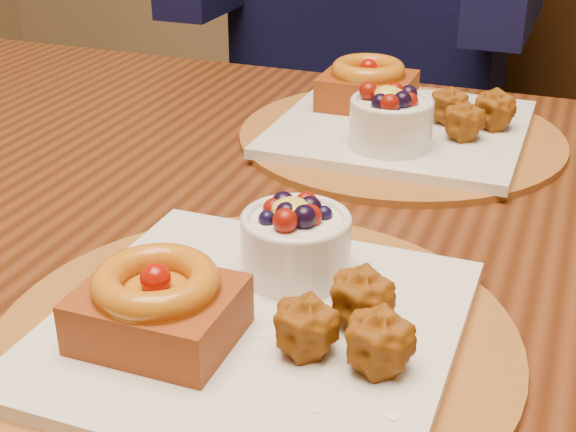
# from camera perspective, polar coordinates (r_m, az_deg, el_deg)

# --- Properties ---
(dining_table) EXTENTS (1.60, 0.90, 0.76)m
(dining_table) POSITION_cam_1_polar(r_m,az_deg,el_deg) (0.80, 3.92, -4.99)
(dining_table) COLOR #38190A
(dining_table) RESTS_ON ground
(place_setting_near) EXTENTS (0.38, 0.38, 0.08)m
(place_setting_near) POSITION_cam_1_polar(r_m,az_deg,el_deg) (0.58, -2.44, -6.83)
(place_setting_near) COLOR brown
(place_setting_near) RESTS_ON dining_table
(place_setting_far) EXTENTS (0.38, 0.38, 0.09)m
(place_setting_far) POSITION_cam_1_polar(r_m,az_deg,el_deg) (0.95, 7.85, 6.78)
(place_setting_far) COLOR brown
(place_setting_far) RESTS_ON dining_table
(chair_far) EXTENTS (0.56, 0.56, 0.96)m
(chair_far) POSITION_cam_1_polar(r_m,az_deg,el_deg) (1.57, 14.36, 4.52)
(chair_far) COLOR black
(chair_far) RESTS_ON ground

